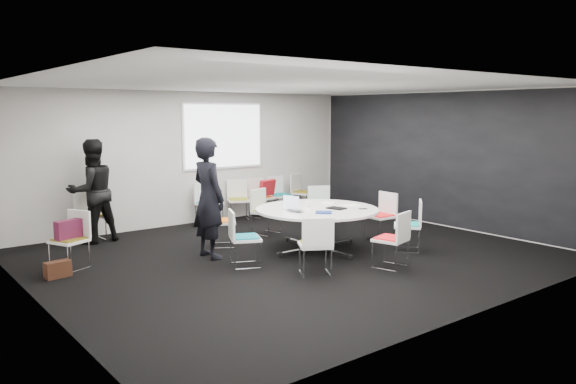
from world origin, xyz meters
TOP-DOWN VIEW (x-y plane):
  - room_shell at (0.09, 0.00)m, footprint 8.08×7.08m
  - conference_table at (0.54, 0.02)m, footprint 2.10×2.10m
  - projection_screen at (0.80, 3.46)m, footprint 1.90×0.03m
  - chair_ring_a at (1.99, -0.11)m, footprint 0.46×0.47m
  - chair_ring_b at (1.68, 1.21)m, footprint 0.61×0.61m
  - chair_ring_c at (0.58, 1.59)m, footprint 0.57×0.56m
  - chair_ring_d at (-0.62, 1.25)m, footprint 0.62×0.62m
  - chair_ring_e at (-1.04, -0.09)m, footprint 0.59×0.60m
  - chair_ring_f at (-0.47, -1.11)m, footprint 0.62×0.62m
  - chair_ring_g at (0.68, -1.54)m, footprint 0.56×0.55m
  - chair_ring_h at (1.72, -0.99)m, footprint 0.64×0.64m
  - chair_back_a at (0.21, 3.15)m, footprint 0.54×0.53m
  - chair_back_b at (0.97, 3.16)m, footprint 0.61×0.60m
  - chair_back_c at (1.57, 3.13)m, footprint 0.49×0.48m
  - chair_back_d at (2.10, 3.15)m, footprint 0.48×0.47m
  - chair_back_e at (2.81, 3.16)m, footprint 0.59×0.58m
  - chair_spare_left at (-3.19, 1.41)m, footprint 0.60×0.60m
  - chair_person_back at (-2.30, 3.15)m, footprint 0.48×0.47m
  - person_main at (-1.18, 0.73)m, footprint 0.50×0.73m
  - person_back at (-2.30, 2.98)m, footprint 1.00×0.82m
  - laptop at (0.07, -0.00)m, footprint 0.26×0.35m
  - laptop_lid at (0.08, 0.16)m, footprint 0.12×0.29m
  - notebook_black at (0.77, -0.22)m, footprint 0.28×0.34m
  - tablet_folio at (0.31, -0.40)m, footprint 0.33×0.33m
  - papers_right at (1.07, 0.33)m, footprint 0.36×0.35m
  - papers_front at (1.21, -0.11)m, footprint 0.34×0.27m
  - cup at (0.50, 0.23)m, footprint 0.08×0.08m
  - phone at (1.11, -0.51)m, footprint 0.16×0.12m
  - maroon_bag at (-3.21, 1.40)m, footprint 0.42×0.24m
  - brown_bag at (-3.48, 1.08)m, footprint 0.38×0.21m
  - red_jacket at (1.57, 2.90)m, footprint 0.47×0.26m

SIDE VIEW (x-z plane):
  - brown_bag at x=-3.48m, z-range 0.00..0.24m
  - chair_ring_a at x=1.99m, z-range -0.16..0.72m
  - chair_ring_b at x=1.68m, z-range -0.16..0.72m
  - chair_ring_c at x=0.58m, z-range -0.16..0.72m
  - chair_ring_d at x=-0.62m, z-range -0.16..0.72m
  - chair_ring_e at x=-1.04m, z-range -0.16..0.72m
  - chair_ring_f at x=-0.47m, z-range -0.16..0.72m
  - chair_ring_g at x=0.68m, z-range -0.16..0.72m
  - chair_ring_h at x=1.72m, z-range -0.16..0.72m
  - chair_back_a at x=0.21m, z-range -0.16..0.72m
  - chair_back_b at x=0.97m, z-range -0.16..0.72m
  - chair_back_c at x=1.57m, z-range -0.16..0.72m
  - chair_back_d at x=2.10m, z-range -0.16..0.72m
  - chair_back_e at x=2.81m, z-range -0.16..0.72m
  - chair_spare_left at x=-3.19m, z-range -0.16..0.72m
  - chair_person_back at x=-2.30m, z-range -0.16..0.72m
  - conference_table at x=0.54m, z-range 0.16..0.89m
  - maroon_bag at x=-3.21m, z-range 0.48..0.76m
  - red_jacket at x=1.57m, z-range 0.52..0.88m
  - papers_right at x=1.07m, z-range 0.73..0.73m
  - papers_front at x=1.21m, z-range 0.73..0.73m
  - phone at x=1.11m, z-range 0.73..0.74m
  - notebook_black at x=0.77m, z-range 0.73..0.75m
  - laptop at x=0.07m, z-range 0.73..0.76m
  - tablet_folio at x=0.31m, z-range 0.73..0.76m
  - cup at x=0.50m, z-range 0.73..0.82m
  - laptop_lid at x=0.08m, z-range 0.75..0.97m
  - person_back at x=-2.30m, z-range 0.00..1.89m
  - person_main at x=-1.18m, z-range 0.00..1.97m
  - room_shell at x=0.09m, z-range -0.04..2.84m
  - projection_screen at x=0.80m, z-range 1.17..2.53m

